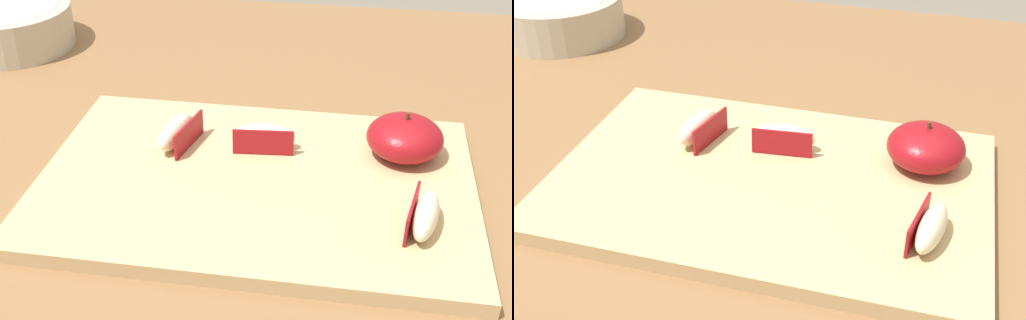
{
  "view_description": "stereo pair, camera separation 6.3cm",
  "coord_description": "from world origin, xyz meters",
  "views": [
    {
      "loc": [
        0.16,
        -0.59,
        1.15
      ],
      "look_at": [
        0.08,
        -0.06,
        0.81
      ],
      "focal_mm": 46.21,
      "sensor_mm": 36.0,
      "label": 1
    },
    {
      "loc": [
        0.22,
        -0.58,
        1.15
      ],
      "look_at": [
        0.08,
        -0.06,
        0.81
      ],
      "focal_mm": 46.21,
      "sensor_mm": 36.0,
      "label": 2
    }
  ],
  "objects": [
    {
      "name": "dining_table",
      "position": [
        0.0,
        0.0,
        0.66
      ],
      "size": [
        1.2,
        0.96,
        0.77
      ],
      "color": "brown",
      "rests_on": "ground_plane"
    },
    {
      "name": "cutting_board",
      "position": [
        0.08,
        -0.06,
        0.78
      ],
      "size": [
        0.42,
        0.28,
        0.02
      ],
      "color": "tan",
      "rests_on": "dining_table"
    },
    {
      "name": "ceramic_fruit_bowl",
      "position": [
        -0.33,
        0.24,
        0.8
      ],
      "size": [
        0.18,
        0.18,
        0.06
      ],
      "color": "#BCB29E",
      "rests_on": "dining_table"
    },
    {
      "name": "apple_wedge_front",
      "position": [
        -0.01,
        -0.02,
        0.8
      ],
      "size": [
        0.04,
        0.07,
        0.03
      ],
      "color": "beige",
      "rests_on": "cutting_board"
    },
    {
      "name": "apple_wedge_left",
      "position": [
        0.24,
        -0.12,
        0.8
      ],
      "size": [
        0.04,
        0.07,
        0.03
      ],
      "color": "beige",
      "rests_on": "cutting_board"
    },
    {
      "name": "apple_half_skin_up",
      "position": [
        0.22,
        -0.0,
        0.81
      ],
      "size": [
        0.08,
        0.08,
        0.05
      ],
      "color": "maroon",
      "rests_on": "cutting_board"
    },
    {
      "name": "apple_wedge_back",
      "position": [
        0.08,
        -0.01,
        0.8
      ],
      "size": [
        0.07,
        0.03,
        0.03
      ],
      "color": "beige",
      "rests_on": "cutting_board"
    }
  ]
}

